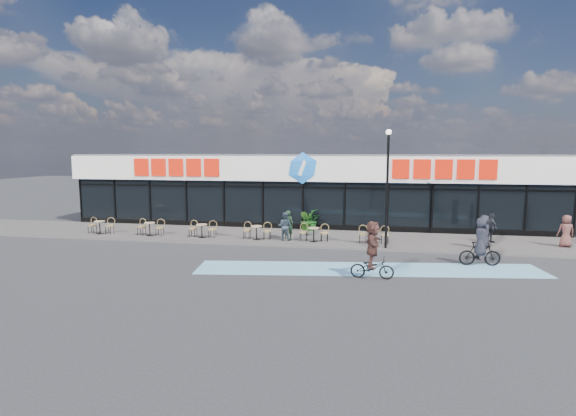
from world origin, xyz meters
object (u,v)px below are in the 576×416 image
at_px(lamp_post, 387,179).
at_px(pedestrian_a, 484,232).
at_px(patron_right, 285,226).
at_px(potted_plant_right, 310,220).
at_px(patron_left, 288,225).
at_px(pedestrian_c, 566,231).
at_px(potted_plant_mid, 309,221).
at_px(bistro_set_0, 101,226).
at_px(pedestrian_b, 491,228).
at_px(cyclist_b, 480,246).
at_px(potted_plant_left, 305,221).
at_px(cyclist_a, 372,252).

bearing_deg(lamp_post, pedestrian_a, 9.76).
bearing_deg(patron_right, potted_plant_right, -101.43).
bearing_deg(potted_plant_right, patron_left, -105.43).
distance_m(pedestrian_a, pedestrian_c, 4.20).
relative_size(lamp_post, pedestrian_c, 3.58).
bearing_deg(potted_plant_mid, pedestrian_c, -9.87).
height_order(patron_right, pedestrian_a, pedestrian_a).
bearing_deg(lamp_post, potted_plant_mid, 136.24).
distance_m(bistro_set_0, pedestrian_c, 24.71).
distance_m(pedestrian_b, cyclist_b, 5.02).
distance_m(potted_plant_mid, pedestrian_c, 13.26).
distance_m(bistro_set_0, potted_plant_left, 11.84).
height_order(potted_plant_left, pedestrian_c, pedestrian_c).
bearing_deg(pedestrian_b, cyclist_a, 118.85).
bearing_deg(pedestrian_c, bistro_set_0, -2.56).
relative_size(pedestrian_b, cyclist_b, 0.75).
bearing_deg(pedestrian_c, lamp_post, 7.66).
relative_size(potted_plant_mid, potted_plant_right, 0.97).
distance_m(lamp_post, bistro_set_0, 16.27).
bearing_deg(cyclist_b, cyclist_a, -147.85).
bearing_deg(patron_right, pedestrian_c, -172.82).
xyz_separation_m(lamp_post, potted_plant_mid, (-4.35, 4.17, -2.76)).
bearing_deg(potted_plant_left, pedestrian_b, -11.21).
xyz_separation_m(lamp_post, cyclist_a, (-0.65, -5.17, -2.44)).
bearing_deg(patron_left, cyclist_b, 149.27).
relative_size(potted_plant_right, cyclist_a, 0.56).
bearing_deg(potted_plant_left, pedestrian_c, -10.51).
relative_size(potted_plant_left, cyclist_b, 0.55).
relative_size(potted_plant_mid, cyclist_a, 0.55).
height_order(potted_plant_mid, patron_right, patron_right).
bearing_deg(cyclist_a, bistro_set_0, 158.03).
bearing_deg(pedestrian_c, pedestrian_b, -13.01).
relative_size(lamp_post, patron_left, 3.70).
bearing_deg(bistro_set_0, cyclist_b, -9.73).
height_order(bistro_set_0, pedestrian_a, pedestrian_a).
bearing_deg(potted_plant_right, lamp_post, -44.98).
bearing_deg(bistro_set_0, pedestrian_b, 3.70).
bearing_deg(patron_right, cyclist_a, 129.98).
height_order(patron_right, pedestrian_b, pedestrian_b).
distance_m(pedestrian_a, cyclist_a, 7.99).
height_order(pedestrian_a, cyclist_a, cyclist_a).
distance_m(potted_plant_left, pedestrian_c, 13.56).
bearing_deg(pedestrian_b, lamp_post, 91.34).
height_order(potted_plant_mid, cyclist_b, cyclist_b).
relative_size(patron_right, pedestrian_b, 0.99).
relative_size(potted_plant_mid, patron_left, 0.78).
relative_size(potted_plant_right, pedestrian_c, 0.78).
distance_m(bistro_set_0, cyclist_b, 20.06).
distance_m(potted_plant_right, pedestrian_c, 13.26).
bearing_deg(potted_plant_right, pedestrian_b, -11.27).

